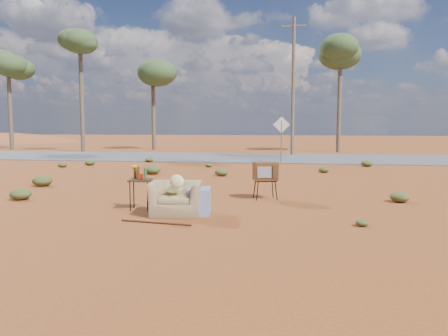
# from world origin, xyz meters

# --- Properties ---
(ground) EXTENTS (140.00, 140.00, 0.00)m
(ground) POSITION_xyz_m (0.00, 0.00, 0.00)
(ground) COLOR brown
(ground) RESTS_ON ground
(highway) EXTENTS (140.00, 7.00, 0.04)m
(highway) POSITION_xyz_m (0.00, 15.00, 0.02)
(highway) COLOR #565659
(highway) RESTS_ON ground
(armchair) EXTENTS (1.25, 0.91, 0.88)m
(armchair) POSITION_xyz_m (-0.17, -0.32, 0.41)
(armchair) COLOR #8F774E
(armchair) RESTS_ON ground
(tv_unit) EXTENTS (0.65, 0.58, 0.89)m
(tv_unit) POSITION_xyz_m (1.40, 1.77, 0.66)
(tv_unit) COLOR black
(tv_unit) RESTS_ON ground
(side_table) EXTENTS (0.51, 0.51, 0.92)m
(side_table) POSITION_xyz_m (-1.15, 0.05, 0.67)
(side_table) COLOR #352513
(side_table) RESTS_ON ground
(rusty_bar) EXTENTS (1.39, 0.24, 0.04)m
(rusty_bar) POSITION_xyz_m (-0.39, -1.21, 0.02)
(rusty_bar) COLOR #4E2815
(rusty_bar) RESTS_ON ground
(road_sign) EXTENTS (0.78, 0.06, 2.19)m
(road_sign) POSITION_xyz_m (1.50, 12.00, 1.50)
(road_sign) COLOR brown
(road_sign) RESTS_ON ground
(eucalyptus_far_left) EXTENTS (3.20, 3.20, 7.10)m
(eucalyptus_far_left) POSITION_xyz_m (-18.00, 20.00, 5.94)
(eucalyptus_far_left) COLOR brown
(eucalyptus_far_left) RESTS_ON ground
(eucalyptus_left) EXTENTS (3.20, 3.20, 8.10)m
(eucalyptus_left) POSITION_xyz_m (-12.00, 19.00, 6.92)
(eucalyptus_left) COLOR brown
(eucalyptus_left) RESTS_ON ground
(eucalyptus_near_left) EXTENTS (3.20, 3.20, 6.60)m
(eucalyptus_near_left) POSITION_xyz_m (-8.00, 22.00, 5.45)
(eucalyptus_near_left) COLOR brown
(eucalyptus_near_left) RESTS_ON ground
(eucalyptus_center) EXTENTS (3.20, 3.20, 7.60)m
(eucalyptus_center) POSITION_xyz_m (5.00, 21.00, 6.43)
(eucalyptus_center) COLOR brown
(eucalyptus_center) RESTS_ON ground
(utility_pole_center) EXTENTS (1.40, 0.20, 8.00)m
(utility_pole_center) POSITION_xyz_m (2.00, 17.50, 4.15)
(utility_pole_center) COLOR brown
(utility_pole_center) RESTS_ON ground
(scrub_patch) EXTENTS (17.49, 8.07, 0.33)m
(scrub_patch) POSITION_xyz_m (-0.82, 4.41, 0.14)
(scrub_patch) COLOR #4C5726
(scrub_patch) RESTS_ON ground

